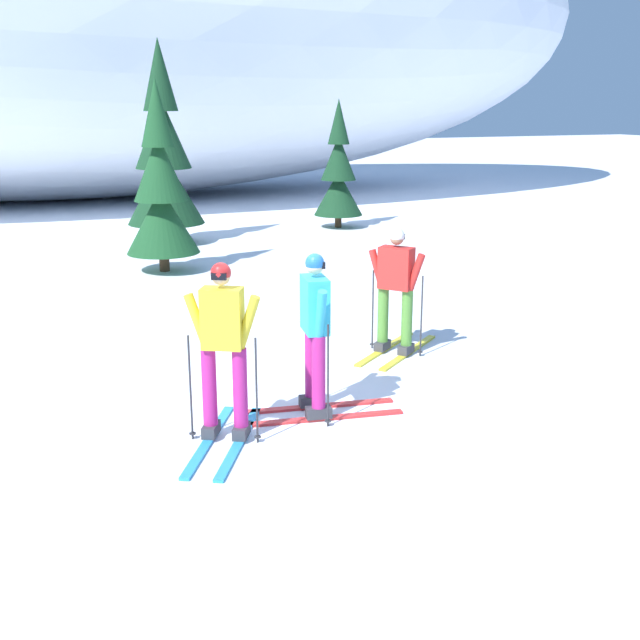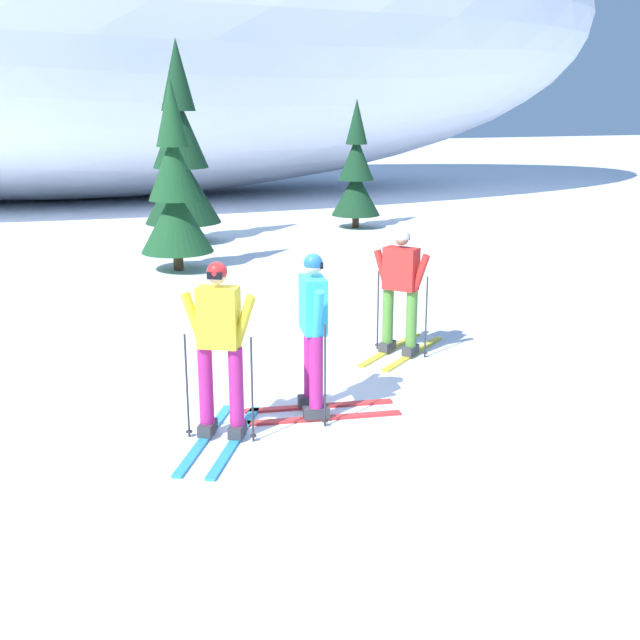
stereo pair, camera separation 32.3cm
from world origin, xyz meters
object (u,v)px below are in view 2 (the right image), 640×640
object	(u,v)px
skier_red_jacket	(401,289)
pine_tree_center_right	(181,160)
skier_cyan_jacket	(314,331)
skier_yellow_jacket	(219,348)
pine_tree_center_left	(175,192)
pine_tree_far_right	(356,175)

from	to	relation	value
skier_red_jacket	pine_tree_center_right	world-z (taller)	pine_tree_center_right
skier_cyan_jacket	skier_yellow_jacket	bearing A→B (deg)	-166.73
skier_red_jacket	skier_yellow_jacket	bearing A→B (deg)	-147.40
skier_red_jacket	pine_tree_center_left	size ratio (longest dim) A/B	0.46
skier_cyan_jacket	pine_tree_center_left	size ratio (longest dim) A/B	0.48
skier_cyan_jacket	skier_yellow_jacket	size ratio (longest dim) A/B	0.98
pine_tree_center_left	skier_red_jacket	bearing A→B (deg)	-74.93
skier_cyan_jacket	pine_tree_center_right	distance (m)	11.76
skier_red_jacket	pine_tree_center_left	world-z (taller)	pine_tree_center_left
skier_cyan_jacket	pine_tree_center_left	distance (m)	8.37
pine_tree_center_left	pine_tree_center_right	size ratio (longest dim) A/B	0.79
skier_cyan_jacket	pine_tree_far_right	size ratio (longest dim) A/B	0.53
skier_cyan_jacket	pine_tree_far_right	bearing A→B (deg)	65.14
skier_cyan_jacket	pine_tree_center_right	xyz separation A→B (m)	(0.81, 11.69, 1.05)
pine_tree_far_right	skier_yellow_jacket	bearing A→B (deg)	-118.45
skier_cyan_jacket	skier_yellow_jacket	world-z (taller)	skier_yellow_jacket
skier_yellow_jacket	pine_tree_center_left	size ratio (longest dim) A/B	0.48
skier_yellow_jacket	pine_tree_center_left	xyz separation A→B (m)	(1.15, 8.60, 0.63)
skier_yellow_jacket	pine_tree_center_left	distance (m)	8.70
skier_cyan_jacket	skier_red_jacket	bearing A→B (deg)	41.44
skier_red_jacket	pine_tree_far_right	xyz separation A→B (m)	(3.88, 10.72, 0.53)
skier_yellow_jacket	skier_red_jacket	distance (m)	3.51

